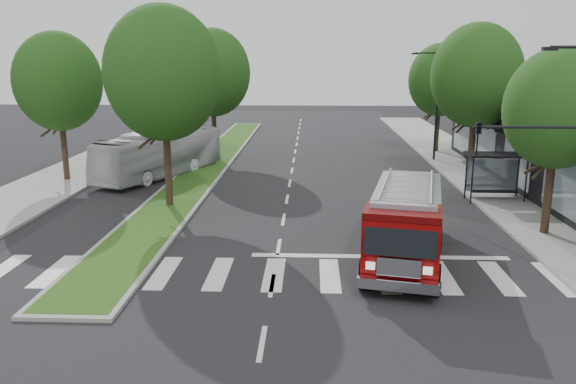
{
  "coord_description": "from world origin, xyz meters",
  "views": [
    {
      "loc": [
        1.28,
        -21.84,
        7.59
      ],
      "look_at": [
        0.29,
        2.21,
        1.8
      ],
      "focal_mm": 35.0,
      "sensor_mm": 36.0,
      "label": 1
    }
  ],
  "objects": [
    {
      "name": "ground",
      "position": [
        0.0,
        0.0,
        0.0
      ],
      "size": [
        140.0,
        140.0,
        0.0
      ],
      "primitive_type": "plane",
      "color": "black",
      "rests_on": "ground"
    },
    {
      "name": "sidewalk_right",
      "position": [
        12.5,
        10.0,
        0.07
      ],
      "size": [
        5.0,
        80.0,
        0.15
      ],
      "primitive_type": "cube",
      "color": "gray",
      "rests_on": "ground"
    },
    {
      "name": "sidewalk_left",
      "position": [
        -14.5,
        10.0,
        0.07
      ],
      "size": [
        5.0,
        80.0,
        0.15
      ],
      "primitive_type": "cube",
      "color": "gray",
      "rests_on": "ground"
    },
    {
      "name": "median",
      "position": [
        -6.0,
        18.0,
        0.08
      ],
      "size": [
        3.0,
        50.0,
        0.15
      ],
      "color": "gray",
      "rests_on": "ground"
    },
    {
      "name": "bus_shelter",
      "position": [
        11.2,
        8.15,
        2.04
      ],
      "size": [
        3.2,
        1.6,
        2.61
      ],
      "color": "black",
      "rests_on": "ground"
    },
    {
      "name": "tree_right_near",
      "position": [
        11.5,
        2.0,
        5.51
      ],
      "size": [
        4.4,
        4.4,
        8.05
      ],
      "color": "black",
      "rests_on": "ground"
    },
    {
      "name": "tree_right_mid",
      "position": [
        11.5,
        14.0,
        6.49
      ],
      "size": [
        5.6,
        5.6,
        9.72
      ],
      "color": "black",
      "rests_on": "ground"
    },
    {
      "name": "tree_right_far",
      "position": [
        11.5,
        24.0,
        5.84
      ],
      "size": [
        5.0,
        5.0,
        8.73
      ],
      "color": "black",
      "rests_on": "ground"
    },
    {
      "name": "tree_median_near",
      "position": [
        -6.0,
        6.0,
        6.81
      ],
      "size": [
        5.8,
        5.8,
        10.16
      ],
      "color": "black",
      "rests_on": "ground"
    },
    {
      "name": "tree_median_far",
      "position": [
        -6.0,
        20.0,
        6.49
      ],
      "size": [
        5.6,
        5.6,
        9.72
      ],
      "color": "black",
      "rests_on": "ground"
    },
    {
      "name": "tree_left_mid",
      "position": [
        -14.0,
        12.0,
        6.16
      ],
      "size": [
        5.2,
        5.2,
        9.16
      ],
      "color": "black",
      "rests_on": "ground"
    },
    {
      "name": "streetlight_right_near",
      "position": [
        9.61,
        -3.5,
        4.67
      ],
      "size": [
        4.08,
        0.22,
        8.0
      ],
      "color": "black",
      "rests_on": "ground"
    },
    {
      "name": "streetlight_right_far",
      "position": [
        10.35,
        20.0,
        4.48
      ],
      "size": [
        2.11,
        0.2,
        8.0
      ],
      "color": "black",
      "rests_on": "ground"
    },
    {
      "name": "fire_engine",
      "position": [
        4.93,
        -1.14,
        1.42
      ],
      "size": [
        4.24,
        8.86,
        2.95
      ],
      "rotation": [
        0.0,
        0.0,
        -0.21
      ],
      "color": "#510404",
      "rests_on": "ground"
    },
    {
      "name": "city_bus",
      "position": [
        -8.5,
        13.82,
        1.48
      ],
      "size": [
        6.53,
        10.75,
        2.96
      ],
      "primitive_type": "imported",
      "rotation": [
        0.0,
        0.0,
        -0.41
      ],
      "color": "silver",
      "rests_on": "ground"
    }
  ]
}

